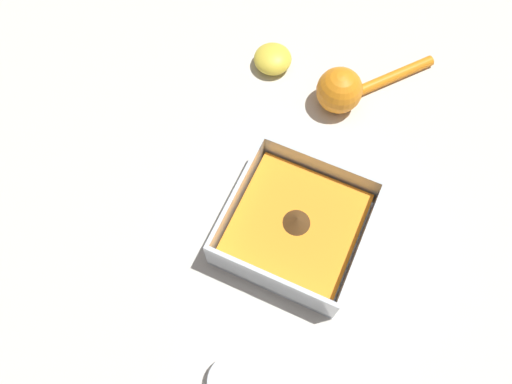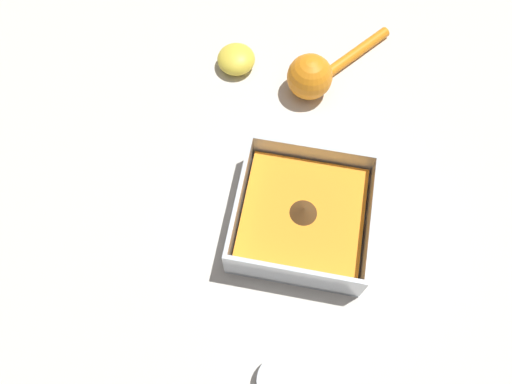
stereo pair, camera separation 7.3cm
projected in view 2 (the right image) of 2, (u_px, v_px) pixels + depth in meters
The scene contains 5 objects.
ground_plane at pixel (268, 230), 0.74m from camera, with size 4.00×4.00×0.00m, color beige.
square_dish at pixel (302, 217), 0.72m from camera, with size 0.19×0.19×0.07m.
spice_bowl at pixel (282, 382), 0.64m from camera, with size 0.07×0.07×0.03m.
lemon_squeezer at pixel (315, 74), 0.82m from camera, with size 0.19×0.16×0.07m.
lemon_half at pixel (236, 59), 0.85m from camera, with size 0.06×0.06×0.04m.
Camera 2 is at (0.26, 0.03, 0.70)m, focal length 35.00 mm.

